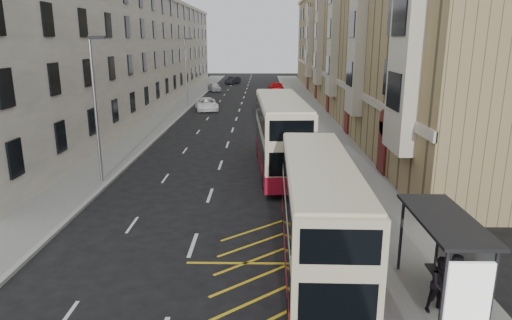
{
  "coord_description": "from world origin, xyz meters",
  "views": [
    {
      "loc": [
        2.8,
        -12.68,
        7.95
      ],
      "look_at": [
        2.48,
        6.91,
        2.76
      ],
      "focal_mm": 32.0,
      "sensor_mm": 36.0,
      "label": 1
    }
  ],
  "objects_px": {
    "bus_shelter": "(453,245)",
    "white_van": "(207,104)",
    "double_decker_front": "(318,215)",
    "pedestrian_mid": "(442,285)",
    "street_lamp_near": "(96,102)",
    "street_lamp_far": "(186,68)",
    "double_decker_rear": "(281,135)",
    "car_red": "(276,87)",
    "pedestrian_far": "(370,257)",
    "car_dark": "(233,80)",
    "car_silver": "(214,87)",
    "pedestrian_near": "(453,284)"
  },
  "relations": [
    {
      "from": "double_decker_front",
      "to": "double_decker_rear",
      "type": "xyz_separation_m",
      "value": [
        -0.86,
        12.6,
        0.27
      ]
    },
    {
      "from": "street_lamp_near",
      "to": "pedestrian_mid",
      "type": "xyz_separation_m",
      "value": [
        14.38,
        -12.68,
        -3.62
      ]
    },
    {
      "from": "street_lamp_near",
      "to": "pedestrian_mid",
      "type": "relative_size",
      "value": 4.61
    },
    {
      "from": "pedestrian_far",
      "to": "car_silver",
      "type": "bearing_deg",
      "value": -61.65
    },
    {
      "from": "pedestrian_far",
      "to": "car_red",
      "type": "relative_size",
      "value": 0.28
    },
    {
      "from": "bus_shelter",
      "to": "car_red",
      "type": "bearing_deg",
      "value": 93.49
    },
    {
      "from": "car_silver",
      "to": "pedestrian_far",
      "type": "bearing_deg",
      "value": -99.05
    },
    {
      "from": "bus_shelter",
      "to": "pedestrian_mid",
      "type": "distance_m",
      "value": 1.2
    },
    {
      "from": "pedestrian_mid",
      "to": "white_van",
      "type": "bearing_deg",
      "value": 93.44
    },
    {
      "from": "street_lamp_far",
      "to": "car_red",
      "type": "relative_size",
      "value": 1.46
    },
    {
      "from": "double_decker_rear",
      "to": "white_van",
      "type": "relative_size",
      "value": 2.24
    },
    {
      "from": "white_van",
      "to": "car_silver",
      "type": "relative_size",
      "value": 1.31
    },
    {
      "from": "bus_shelter",
      "to": "double_decker_front",
      "type": "distance_m",
      "value": 4.44
    },
    {
      "from": "pedestrian_mid",
      "to": "bus_shelter",
      "type": "bearing_deg",
      "value": 29.43
    },
    {
      "from": "pedestrian_mid",
      "to": "pedestrian_far",
      "type": "height_order",
      "value": "pedestrian_mid"
    },
    {
      "from": "bus_shelter",
      "to": "street_lamp_near",
      "type": "distance_m",
      "value": 19.38
    },
    {
      "from": "pedestrian_near",
      "to": "car_silver",
      "type": "distance_m",
      "value": 61.84
    },
    {
      "from": "white_van",
      "to": "car_dark",
      "type": "height_order",
      "value": "white_van"
    },
    {
      "from": "double_decker_rear",
      "to": "pedestrian_mid",
      "type": "relative_size",
      "value": 6.61
    },
    {
      "from": "pedestrian_mid",
      "to": "street_lamp_near",
      "type": "bearing_deg",
      "value": 125.78
    },
    {
      "from": "double_decker_front",
      "to": "pedestrian_near",
      "type": "xyz_separation_m",
      "value": [
        3.58,
        -2.95,
        -0.93
      ]
    },
    {
      "from": "double_decker_rear",
      "to": "street_lamp_near",
      "type": "bearing_deg",
      "value": -167.93
    },
    {
      "from": "bus_shelter",
      "to": "street_lamp_near",
      "type": "height_order",
      "value": "street_lamp_near"
    },
    {
      "from": "pedestrian_far",
      "to": "street_lamp_near",
      "type": "bearing_deg",
      "value": -22.65
    },
    {
      "from": "street_lamp_far",
      "to": "double_decker_rear",
      "type": "relative_size",
      "value": 0.7
    },
    {
      "from": "street_lamp_far",
      "to": "pedestrian_mid",
      "type": "distance_m",
      "value": 45.18
    },
    {
      "from": "car_dark",
      "to": "white_van",
      "type": "bearing_deg",
      "value": -70.37
    },
    {
      "from": "bus_shelter",
      "to": "street_lamp_far",
      "type": "xyz_separation_m",
      "value": [
        -14.69,
        42.39,
        2.5
      ]
    },
    {
      "from": "car_silver",
      "to": "car_red",
      "type": "relative_size",
      "value": 0.72
    },
    {
      "from": "car_red",
      "to": "double_decker_rear",
      "type": "bearing_deg",
      "value": 86.57
    },
    {
      "from": "street_lamp_near",
      "to": "car_dark",
      "type": "xyz_separation_m",
      "value": [
        3.48,
        60.06,
        -3.95
      ]
    },
    {
      "from": "car_red",
      "to": "street_lamp_far",
      "type": "bearing_deg",
      "value": 54.03
    },
    {
      "from": "street_lamp_near",
      "to": "pedestrian_mid",
      "type": "height_order",
      "value": "street_lamp_near"
    },
    {
      "from": "pedestrian_far",
      "to": "double_decker_front",
      "type": "bearing_deg",
      "value": -10.13
    },
    {
      "from": "street_lamp_near",
      "to": "car_silver",
      "type": "bearing_deg",
      "value": 88.32
    },
    {
      "from": "street_lamp_far",
      "to": "double_decker_front",
      "type": "bearing_deg",
      "value": -74.46
    },
    {
      "from": "double_decker_front",
      "to": "car_dark",
      "type": "xyz_separation_m",
      "value": [
        -7.59,
        69.88,
        -1.35
      ]
    },
    {
      "from": "bus_shelter",
      "to": "double_decker_rear",
      "type": "height_order",
      "value": "double_decker_rear"
    },
    {
      "from": "street_lamp_far",
      "to": "double_decker_front",
      "type": "distance_m",
      "value": 41.42
    },
    {
      "from": "bus_shelter",
      "to": "white_van",
      "type": "bearing_deg",
      "value": 106.77
    },
    {
      "from": "street_lamp_far",
      "to": "pedestrian_far",
      "type": "xyz_separation_m",
      "value": [
        12.75,
        -40.7,
        -3.73
      ]
    },
    {
      "from": "street_lamp_near",
      "to": "pedestrian_far",
      "type": "bearing_deg",
      "value": -39.99
    },
    {
      "from": "bus_shelter",
      "to": "double_decker_front",
      "type": "relative_size",
      "value": 0.42
    },
    {
      "from": "pedestrian_near",
      "to": "double_decker_rear",
      "type": "bearing_deg",
      "value": -100.65
    },
    {
      "from": "street_lamp_far",
      "to": "car_dark",
      "type": "height_order",
      "value": "street_lamp_far"
    },
    {
      "from": "car_dark",
      "to": "double_decker_front",
      "type": "bearing_deg",
      "value": -62.55
    },
    {
      "from": "pedestrian_near",
      "to": "pedestrian_far",
      "type": "distance_m",
      "value": 2.82
    },
    {
      "from": "street_lamp_far",
      "to": "white_van",
      "type": "xyz_separation_m",
      "value": [
        2.57,
        -2.18,
        -3.92
      ]
    },
    {
      "from": "pedestrian_far",
      "to": "car_dark",
      "type": "distance_m",
      "value": 71.36
    },
    {
      "from": "street_lamp_far",
      "to": "pedestrian_near",
      "type": "height_order",
      "value": "street_lamp_far"
    }
  ]
}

